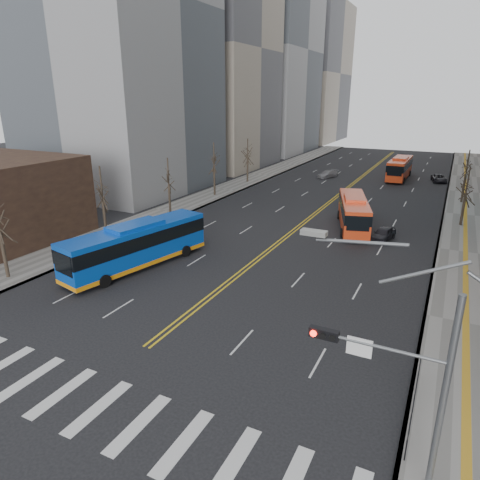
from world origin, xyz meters
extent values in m
plane|color=black|center=(0.00, 0.00, 0.00)|extent=(220.00, 220.00, 0.00)
cube|color=slate|center=(17.50, 45.00, 0.07)|extent=(7.00, 130.00, 0.15)
cube|color=slate|center=(-16.50, 45.00, 0.07)|extent=(5.00, 130.00, 0.15)
cube|color=silver|center=(-3.55, 0.00, 0.01)|extent=(0.70, 4.00, 0.01)
cube|color=silver|center=(-1.18, 0.00, 0.01)|extent=(0.70, 4.00, 0.01)
cube|color=silver|center=(1.18, 0.00, 0.01)|extent=(0.70, 4.00, 0.01)
cube|color=silver|center=(3.55, 0.00, 0.01)|extent=(0.70, 4.00, 0.01)
cube|color=silver|center=(5.91, 0.00, 0.01)|extent=(0.70, 4.00, 0.01)
cube|color=silver|center=(8.27, 0.00, 0.01)|extent=(0.70, 4.00, 0.01)
cube|color=gold|center=(-0.20, 55.00, 0.01)|extent=(0.15, 100.00, 0.01)
cube|color=gold|center=(0.20, 55.00, 0.01)|extent=(0.15, 100.00, 0.01)
cube|color=gray|center=(-31.00, 40.00, 26.00)|extent=(22.00, 24.00, 52.00)
cube|color=gray|center=(-31.00, 66.00, 22.00)|extent=(22.00, 22.00, 44.00)
cube|color=gray|center=(-30.00, 93.00, 24.00)|extent=(20.00, 26.00, 48.00)
cube|color=gray|center=(-29.00, 125.00, 20.00)|extent=(18.00, 30.00, 40.00)
cylinder|color=slate|center=(15.20, 2.00, 4.00)|extent=(0.24, 0.24, 8.00)
cylinder|color=slate|center=(12.95, 2.00, 5.50)|extent=(4.50, 0.12, 0.12)
cube|color=black|center=(11.00, 2.00, 5.50)|extent=(1.10, 0.28, 0.38)
cylinder|color=#FF190C|center=(10.65, 1.84, 5.50)|extent=(0.24, 0.08, 0.24)
cylinder|color=black|center=(11.00, 1.84, 5.50)|extent=(0.24, 0.08, 0.24)
cylinder|color=black|center=(11.35, 1.84, 5.50)|extent=(0.24, 0.08, 0.24)
cube|color=white|center=(12.30, 2.00, 5.30)|extent=(0.90, 0.06, 0.70)
cube|color=#999993|center=(10.40, 2.00, 9.30)|extent=(0.90, 0.35, 0.18)
cube|color=black|center=(14.30, 6.00, 1.15)|extent=(0.04, 6.00, 0.04)
cylinder|color=black|center=(14.30, 3.00, 0.65)|extent=(0.06, 0.06, 1.00)
cylinder|color=black|center=(14.30, 4.50, 0.65)|extent=(0.06, 0.06, 1.00)
cylinder|color=black|center=(14.30, 6.00, 0.65)|extent=(0.06, 0.06, 1.00)
cylinder|color=black|center=(14.30, 7.50, 0.65)|extent=(0.06, 0.06, 1.00)
cylinder|color=black|center=(14.30, 9.00, 0.65)|extent=(0.06, 0.06, 1.00)
cylinder|color=#31251E|center=(-16.00, 8.00, 1.88)|extent=(0.28, 0.28, 3.75)
cylinder|color=#31251E|center=(-16.00, 19.00, 1.95)|extent=(0.28, 0.28, 3.90)
cylinder|color=#31251E|center=(-16.00, 30.00, 1.80)|extent=(0.28, 0.28, 3.60)
cylinder|color=#31251E|center=(-16.00, 41.00, 2.00)|extent=(0.28, 0.28, 4.00)
cylinder|color=#31251E|center=(-16.00, 52.00, 1.90)|extent=(0.28, 0.28, 3.80)
cylinder|color=#31251E|center=(16.00, 40.00, 1.75)|extent=(0.28, 0.28, 3.50)
cylinder|color=#31251E|center=(16.00, 52.00, 1.88)|extent=(0.28, 0.28, 3.75)
cube|color=blue|center=(-8.36, 14.61, 1.93)|extent=(5.52, 13.47, 3.17)
cube|color=black|center=(-8.36, 14.61, 2.53)|extent=(5.59, 13.50, 1.13)
cube|color=blue|center=(-8.36, 14.61, 3.62)|extent=(3.14, 4.98, 0.40)
cube|color=orange|center=(-8.36, 14.61, 0.55)|extent=(5.59, 13.50, 0.35)
cylinder|color=black|center=(-10.61, 10.78, 0.50)|extent=(0.51, 1.04, 1.00)
cylinder|color=black|center=(-7.93, 10.19, 0.50)|extent=(0.51, 1.04, 1.00)
cylinder|color=black|center=(-8.79, 19.02, 0.50)|extent=(0.51, 1.04, 1.00)
cylinder|color=black|center=(-6.11, 18.43, 0.50)|extent=(0.51, 1.04, 1.00)
cube|color=red|center=(5.40, 33.81, 1.80)|extent=(5.66, 11.46, 2.91)
cube|color=black|center=(5.40, 33.81, 2.37)|extent=(5.72, 11.50, 1.04)
cube|color=red|center=(5.40, 33.81, 3.36)|extent=(3.08, 4.34, 0.40)
cylinder|color=black|center=(5.21, 30.01, 0.50)|extent=(0.57, 1.04, 1.00)
cylinder|color=black|center=(7.64, 30.74, 0.50)|extent=(0.57, 1.04, 1.00)
cylinder|color=black|center=(3.15, 36.88, 0.50)|extent=(0.57, 1.04, 1.00)
cylinder|color=black|center=(5.58, 37.61, 0.50)|extent=(0.57, 1.04, 1.00)
cube|color=red|center=(6.12, 66.61, 1.91)|extent=(2.88, 11.95, 3.12)
cube|color=black|center=(6.12, 66.61, 2.50)|extent=(2.94, 11.97, 1.11)
cube|color=red|center=(6.12, 66.61, 3.57)|extent=(2.23, 4.20, 0.40)
cylinder|color=black|center=(4.71, 62.82, 0.50)|extent=(0.31, 1.00, 1.00)
cylinder|color=black|center=(7.42, 62.78, 0.50)|extent=(0.31, 1.00, 1.00)
cylinder|color=black|center=(4.83, 70.44, 0.50)|extent=(0.31, 1.00, 1.00)
cylinder|color=black|center=(7.53, 70.41, 0.50)|extent=(0.31, 1.00, 1.00)
imported|color=silver|center=(-9.35, 18.44, 0.70)|extent=(1.73, 4.31, 1.39)
imported|color=black|center=(9.06, 31.07, 0.66)|extent=(2.32, 4.12, 1.32)
imported|color=gray|center=(-5.33, 62.41, 0.63)|extent=(3.41, 4.72, 1.27)
imported|color=black|center=(12.50, 66.72, 0.62)|extent=(2.90, 4.78, 1.24)
camera|label=1|loc=(14.38, -11.67, 13.79)|focal=32.00mm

